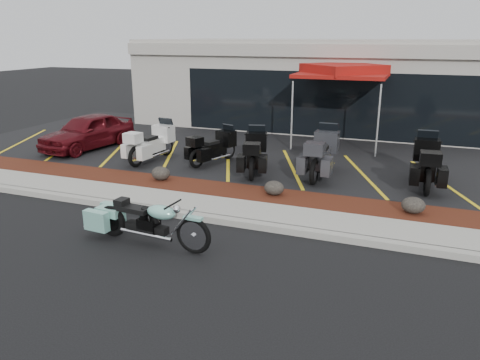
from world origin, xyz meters
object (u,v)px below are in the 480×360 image
at_px(parked_car, 88,131).
at_px(traffic_cone, 314,145).
at_px(popup_canopy, 343,72).
at_px(hero_cruiser, 194,230).
at_px(touring_white, 166,137).

height_order(parked_car, traffic_cone, parked_car).
bearing_deg(popup_canopy, traffic_cone, -117.38).
xyz_separation_m(hero_cruiser, touring_white, (-4.15, 6.32, 0.30)).
bearing_deg(touring_white, hero_cruiser, -140.44).
xyz_separation_m(parked_car, popup_canopy, (8.56, 4.02, 2.09)).
height_order(hero_cruiser, traffic_cone, hero_cruiser).
relative_size(hero_cruiser, popup_canopy, 0.86).
bearing_deg(parked_car, touring_white, 9.69).
bearing_deg(traffic_cone, hero_cruiser, -93.18).
height_order(touring_white, traffic_cone, touring_white).
height_order(hero_cruiser, touring_white, touring_white).
bearing_deg(traffic_cone, popup_canopy, 64.84).
bearing_deg(traffic_cone, parked_car, -161.68).
relative_size(parked_car, traffic_cone, 8.48).
bearing_deg(hero_cruiser, traffic_cone, 91.39).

